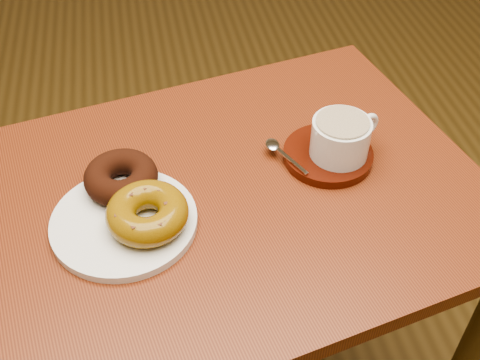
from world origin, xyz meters
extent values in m
cube|color=maroon|center=(-0.19, 0.09, 0.75)|extent=(0.92, 0.76, 0.03)
cylinder|color=#412D12|center=(-0.60, 0.28, 0.37)|extent=(0.04, 0.04, 0.73)
cylinder|color=#412D12|center=(0.11, 0.43, 0.37)|extent=(0.04, 0.04, 0.73)
cylinder|color=silver|center=(-0.35, 0.05, 0.77)|extent=(0.29, 0.29, 0.01)
torus|color=black|center=(-0.35, 0.12, 0.80)|extent=(0.11, 0.11, 0.04)
torus|color=#7D5A0D|center=(-0.32, 0.04, 0.80)|extent=(0.16, 0.16, 0.04)
cube|color=#522C1B|center=(-0.28, 0.04, 0.82)|extent=(0.01, 0.01, 0.00)
cube|color=#522C1B|center=(-0.29, 0.06, 0.82)|extent=(0.01, 0.01, 0.00)
cube|color=#522C1B|center=(-0.30, 0.07, 0.82)|extent=(0.01, 0.01, 0.00)
cube|color=#522C1B|center=(-0.32, 0.07, 0.82)|extent=(0.01, 0.01, 0.00)
cube|color=#522C1B|center=(-0.34, 0.07, 0.82)|extent=(0.01, 0.01, 0.00)
cube|color=#522C1B|center=(-0.35, 0.05, 0.82)|extent=(0.01, 0.01, 0.00)
cube|color=#522C1B|center=(-0.35, 0.03, 0.82)|extent=(0.01, 0.01, 0.00)
cube|color=#522C1B|center=(-0.34, 0.01, 0.82)|extent=(0.01, 0.01, 0.00)
cube|color=#522C1B|center=(-0.32, 0.00, 0.82)|extent=(0.01, 0.01, 0.00)
cube|color=#522C1B|center=(-0.30, 0.00, 0.82)|extent=(0.01, 0.01, 0.00)
cube|color=#522C1B|center=(-0.29, 0.02, 0.82)|extent=(0.01, 0.01, 0.00)
cylinder|color=#3B1108|center=(-0.01, 0.14, 0.77)|extent=(0.18, 0.18, 0.02)
cylinder|color=silver|center=(0.00, 0.13, 0.81)|extent=(0.10, 0.10, 0.06)
cylinder|color=brown|center=(0.00, 0.13, 0.84)|extent=(0.09, 0.09, 0.00)
torus|color=silver|center=(0.06, 0.15, 0.81)|extent=(0.05, 0.03, 0.04)
ellipsoid|color=silver|center=(-0.10, 0.17, 0.78)|extent=(0.02, 0.03, 0.01)
cube|color=silver|center=(-0.08, 0.13, 0.78)|extent=(0.04, 0.08, 0.00)
camera|label=1|loc=(-0.30, -0.57, 1.43)|focal=45.00mm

